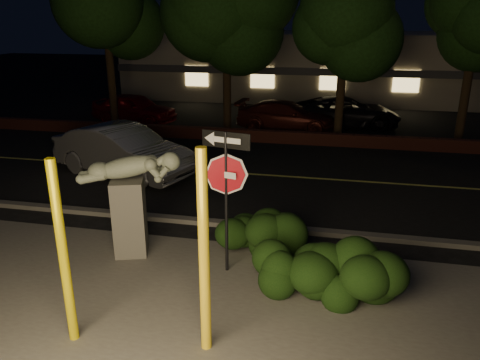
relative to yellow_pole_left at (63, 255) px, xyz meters
name	(u,v)px	position (x,y,z in m)	size (l,w,h in m)	color
ground	(271,151)	(1.45, 11.80, -1.52)	(90.00, 90.00, 0.00)	black
patio	(177,320)	(1.45, 0.80, -1.51)	(14.00, 6.00, 0.02)	#4C4944
road	(257,175)	(1.45, 8.80, -1.51)	(80.00, 8.00, 0.01)	black
lane_marking	(257,174)	(1.45, 8.80, -1.50)	(80.00, 0.12, 0.01)	#BAB84A
curb	(229,224)	(1.45, 4.70, -1.46)	(80.00, 0.25, 0.12)	#4C4944
brick_wall	(276,137)	(1.45, 13.10, -1.27)	(40.00, 0.35, 0.50)	#4E2019
parking_lot	(290,116)	(1.45, 18.80, -1.51)	(40.00, 12.00, 0.01)	black
building	(304,63)	(1.45, 26.79, 0.48)	(22.00, 10.20, 4.00)	gray
tree_far_a	(105,7)	(-6.55, 14.80, 3.83)	(4.60, 4.60, 7.43)	black
tree_far_d	(480,3)	(8.95, 15.10, 3.90)	(4.40, 4.40, 7.42)	black
yellow_pole_left	(63,255)	(0.00, 0.00, 0.00)	(0.15, 0.15, 3.03)	#D5BE0C
yellow_pole_right	(204,255)	(2.14, 0.23, 0.11)	(0.16, 0.16, 3.25)	yellow
signpost	(226,175)	(1.90, 2.60, 0.55)	(0.97, 0.24, 2.90)	black
sculpture	(130,193)	(-0.27, 2.91, -0.11)	(2.11, 1.15, 2.28)	#4C4944
hedge_center	(265,229)	(2.52, 3.61, -0.98)	(2.05, 0.96, 1.07)	black
hedge_right	(299,262)	(3.39, 2.18, -0.92)	(1.82, 0.97, 1.19)	black
hedge_far_right	(361,272)	(4.51, 2.11, -0.95)	(1.61, 1.01, 1.12)	black
silver_sedan	(123,151)	(-2.84, 7.92, -0.71)	(1.71, 4.92, 1.62)	#A7A7AC
parked_car_red	(134,108)	(-5.88, 15.58, -0.80)	(1.69, 4.20, 1.43)	maroon
parked_car_darkred	(286,116)	(1.61, 15.49, -0.85)	(1.85, 4.56, 1.32)	#431410
parked_car_dark	(346,112)	(4.25, 16.78, -0.82)	(2.32, 5.03, 1.40)	black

